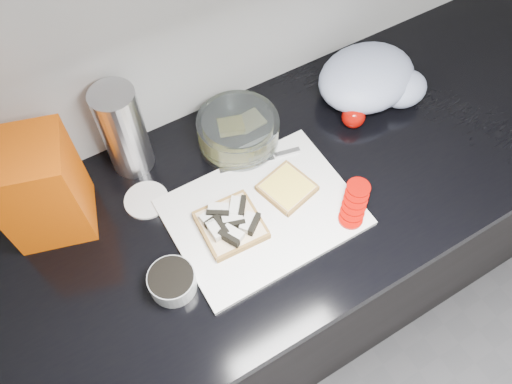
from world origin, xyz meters
TOP-DOWN VIEW (x-y plane):
  - base_cabinet at (0.00, 1.20)m, footprint 3.50×0.60m
  - countertop at (0.00, 1.20)m, footprint 3.50×0.64m
  - cutting_board at (-0.03, 1.16)m, footprint 0.40×0.30m
  - bread_left at (-0.11, 1.16)m, footprint 0.14×0.14m
  - bread_right at (0.04, 1.18)m, footprint 0.13×0.13m
  - tomato_slices at (0.15, 1.06)m, footprint 0.12×0.11m
  - knife at (0.06, 1.27)m, footprint 0.19×0.06m
  - seed_tub at (-0.28, 1.10)m, footprint 0.10×0.10m
  - tub_lid at (-0.24, 1.32)m, footprint 0.13×0.13m
  - glass_bowl at (0.02, 1.36)m, footprint 0.19×0.19m
  - bread_bag at (-0.42, 1.37)m, footprint 0.19×0.18m
  - steel_canister at (-0.22, 1.43)m, footprint 0.10×0.10m
  - grocery_bag at (0.39, 1.32)m, footprint 0.28×0.24m
  - whole_tomatoes at (0.29, 1.26)m, footprint 0.06×0.06m

SIDE VIEW (x-z plane):
  - base_cabinet at x=0.00m, z-range 0.00..0.86m
  - countertop at x=0.00m, z-range 0.86..0.90m
  - tub_lid at x=-0.24m, z-range 0.90..0.91m
  - cutting_board at x=-0.03m, z-range 0.90..0.91m
  - knife at x=0.06m, z-range 0.91..0.92m
  - bread_right at x=0.04m, z-range 0.91..0.93m
  - bread_left at x=-0.11m, z-range 0.90..0.95m
  - tomato_slices at x=0.15m, z-range 0.91..0.94m
  - seed_tub at x=-0.28m, z-range 0.90..0.95m
  - whole_tomatoes at x=0.29m, z-range 0.90..0.96m
  - glass_bowl at x=0.02m, z-range 0.90..0.98m
  - grocery_bag at x=0.39m, z-range 0.90..1.01m
  - steel_canister at x=-0.22m, z-range 0.90..1.13m
  - bread_bag at x=-0.42m, z-range 0.90..1.15m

